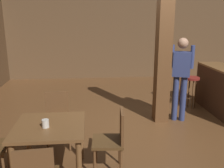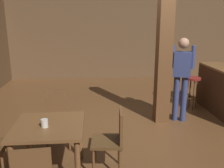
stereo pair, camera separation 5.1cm
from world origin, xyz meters
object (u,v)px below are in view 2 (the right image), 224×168
Objects in this scene: dining_table at (49,134)px; bar_counter at (222,91)px; napkin_cup at (44,123)px; standing_person at (182,74)px; chair_north at (57,116)px; chair_east at (112,138)px; bar_stool_near at (192,85)px; bar_stool_mid at (181,80)px.

bar_counter is (3.44, 2.00, -0.09)m from dining_table.
dining_table is at bearing -149.87° from bar_counter.
standing_person reaches higher than napkin_cup.
chair_north is (-0.01, 0.86, -0.10)m from dining_table.
standing_person is at bearing 36.41° from napkin_cup.
chair_east reaches higher than dining_table.
bar_stool_near is (2.09, 2.39, 0.06)m from chair_east.
bar_stool_mid is (-0.08, 0.56, -0.00)m from bar_stool_near.
chair_east is 0.92m from napkin_cup.
napkin_cup is (-0.87, -0.09, 0.29)m from chair_east.
dining_table is 1.19× the size of bar_stool_mid.
napkin_cup is at bearing -149.28° from bar_counter.
standing_person reaches higher than bar_stool_near.
bar_stool_mid is at bearing 46.22° from dining_table.
chair_east is at bearing 5.93° from napkin_cup.
chair_north is (-0.85, 0.84, 0.00)m from chair_east.
chair_north is at bearing -160.47° from standing_person.
bar_counter is at bearing 30.72° from napkin_cup.
bar_counter reaches higher than chair_north.
bar_counter is at bearing 18.16° from chair_north.
chair_north is 0.50× the size of bar_counter.
standing_person reaches higher than bar_stool_mid.
bar_stool_mid is at bearing 46.52° from napkin_cup.
chair_east is 0.50× the size of bar_counter.
napkin_cup is 0.14× the size of bar_stool_mid.
bar_stool_near is at bearing 141.30° from bar_counter.
bar_stool_mid is at bearing 69.68° from standing_person.
bar_stool_mid reaches higher than dining_table.
standing_person is at bearing 47.64° from chair_east.
chair_north is at bearing 135.09° from chair_east.
standing_person is 2.28× the size of bar_stool_near.
bar_stool_mid is at bearing 55.75° from chair_east.
bar_counter is (2.60, 1.98, 0.02)m from chair_east.
bar_stool_mid is (0.47, 1.26, -0.43)m from standing_person.
standing_person is at bearing -127.93° from bar_stool_near.
napkin_cup reaches higher than dining_table.
dining_table is at bearing -89.39° from chair_north.
chair_north is 0.52× the size of standing_person.
standing_person reaches higher than chair_north.
napkin_cup reaches higher than bar_stool_near.
chair_north reaches higher than bar_stool_mid.
bar_stool_mid is (2.86, 2.10, 0.06)m from chair_north.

